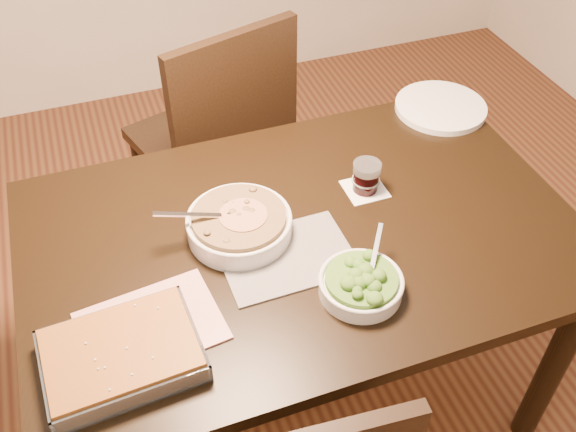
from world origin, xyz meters
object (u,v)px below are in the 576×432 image
object	(u,v)px
stew_bowl	(239,224)
wine_tumbler	(366,176)
chair_far	(219,135)
baking_dish	(122,355)
dinner_plate	(441,107)
table	(302,256)
broccoli_bowl	(361,284)

from	to	relation	value
stew_bowl	wine_tumbler	size ratio (longest dim) A/B	3.44
chair_far	baking_dish	bearing A→B (deg)	47.80
wine_tumbler	dinner_plate	size ratio (longest dim) A/B	0.30
table	baking_dish	bearing A→B (deg)	-153.85
chair_far	broccoli_bowl	bearing A→B (deg)	78.21
baking_dish	dinner_plate	size ratio (longest dim) A/B	1.17
table	dinner_plate	size ratio (longest dim) A/B	4.92
baking_dish	chair_far	distance (m)	1.10
baking_dish	chair_far	world-z (taller)	chair_far
broccoli_bowl	dinner_plate	bearing A→B (deg)	47.34
stew_bowl	chair_far	size ratio (longest dim) A/B	0.30
table	wine_tumbler	size ratio (longest dim) A/B	16.38
broccoli_bowl	stew_bowl	bearing A→B (deg)	127.24
broccoli_bowl	wine_tumbler	bearing A→B (deg)	63.54
table	dinner_plate	xyz separation A→B (m)	(0.60, 0.36, 0.10)
table	wine_tumbler	distance (m)	0.27
broccoli_bowl	dinner_plate	world-z (taller)	broccoli_bowl
table	wine_tumbler	xyz separation A→B (m)	(0.22, 0.09, 0.14)
wine_tumbler	table	bearing A→B (deg)	-156.97
stew_bowl	broccoli_bowl	bearing A→B (deg)	-52.76
table	chair_far	size ratio (longest dim) A/B	1.41
wine_tumbler	chair_far	xyz separation A→B (m)	(-0.25, 0.64, -0.24)
table	stew_bowl	distance (m)	0.21
stew_bowl	table	bearing A→B (deg)	-15.47
baking_dish	dinner_plate	xyz separation A→B (m)	(1.09, 0.60, -0.02)
baking_dish	wine_tumbler	world-z (taller)	wine_tumbler
stew_bowl	dinner_plate	xyz separation A→B (m)	(0.75, 0.32, -0.03)
broccoli_bowl	chair_far	xyz separation A→B (m)	(-0.09, 0.96, -0.22)
stew_bowl	wine_tumbler	xyz separation A→B (m)	(0.37, 0.05, 0.01)
wine_tumbler	dinner_plate	distance (m)	0.47
baking_dish	stew_bowl	bearing A→B (deg)	36.36
table	wine_tumbler	bearing A→B (deg)	23.03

